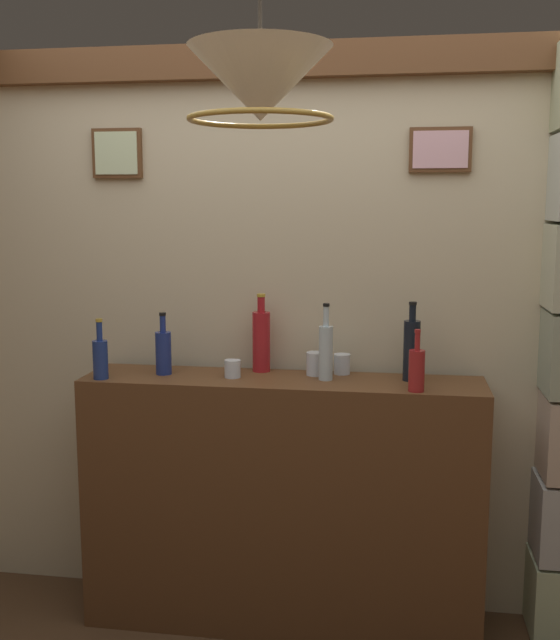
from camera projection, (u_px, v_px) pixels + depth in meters
panelled_rear_partition at (291, 315)px, 3.26m from camera, size 3.41×0.15×2.43m
bar_shelf_unit at (282, 503)px, 3.13m from camera, size 1.64×0.35×1.07m
liquor_bottle_rye at (100, 357)px, 3.04m from camera, size 0.06×0.06×0.25m
liquor_bottle_scotch at (163, 351)px, 3.12m from camera, size 0.07×0.07×0.26m
liquor_bottle_rum at (261, 340)px, 3.17m from camera, size 0.08×0.08×0.33m
liquor_bottle_gin at (412, 349)px, 3.00m from camera, size 0.07×0.07×0.32m
liquor_bottle_bourbon at (417, 369)px, 2.83m from camera, size 0.06×0.06×0.24m
liquor_bottle_sherry at (326, 351)px, 3.02m from camera, size 0.06×0.06×0.31m
glass_tumbler_rocks at (316, 364)px, 3.11m from camera, size 0.08×0.08×0.10m
glass_tumbler_highball at (233, 369)px, 3.07m from camera, size 0.07×0.07×0.07m
glass_tumbler_shot at (342, 364)px, 3.13m from camera, size 0.07×0.07×0.08m
pendant_lamp at (260, 86)px, 2.10m from camera, size 0.42×0.42×0.56m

